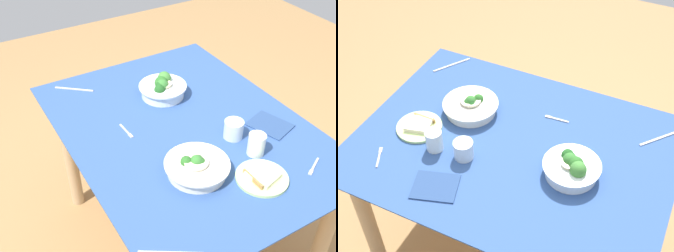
{
  "view_description": "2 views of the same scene",
  "coord_description": "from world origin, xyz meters",
  "views": [
    {
      "loc": [
        1.21,
        -0.8,
        1.88
      ],
      "look_at": [
        0.0,
        -0.09,
        0.82
      ],
      "focal_mm": 44.6,
      "sensor_mm": 36.0,
      "label": 1
    },
    {
      "loc": [
        -0.55,
        1.23,
        2.16
      ],
      "look_at": [
        0.06,
        -0.06,
        0.82
      ],
      "focal_mm": 49.18,
      "sensor_mm": 36.0,
      "label": 2
    }
  ],
  "objects": [
    {
      "name": "table_knife_right",
      "position": [
        -0.54,
        -0.31,
        0.78
      ],
      "size": [
        0.13,
        0.16,
        0.0
      ],
      "primitive_type": "cube",
      "rotation": [
        0.0,
        0.0,
        4.01
      ],
      "color": "#B7B7BC",
      "rests_on": "dining_table"
    },
    {
      "name": "water_glass_center",
      "position": [
        0.16,
        0.14,
        0.81
      ],
      "size": [
        0.08,
        0.08,
        0.08
      ],
      "primitive_type": "cylinder",
      "color": "silver",
      "rests_on": "dining_table"
    },
    {
      "name": "fork_by_near_bowl",
      "position": [
        -0.1,
        -0.23,
        0.78
      ],
      "size": [
        0.11,
        0.02,
        0.0
      ],
      "rotation": [
        0.0,
        0.0,
        0.05
      ],
      "color": "#B7B7BC",
      "rests_on": "dining_table"
    },
    {
      "name": "ground_plane",
      "position": [
        0.0,
        0.0,
        0.0
      ],
      "size": [
        6.0,
        6.0,
        0.0
      ],
      "primitive_type": "plane",
      "color": "#9E7547"
    },
    {
      "name": "broccoli_bowl_far",
      "position": [
        -0.27,
        0.04,
        0.82
      ],
      "size": [
        0.23,
        0.23,
        0.11
      ],
      "color": "white",
      "rests_on": "dining_table"
    },
    {
      "name": "table_knife_left",
      "position": [
        0.53,
        -0.39,
        0.78
      ],
      "size": [
        0.12,
        0.18,
        0.0
      ],
      "primitive_type": "cube",
      "rotation": [
        0.0,
        0.0,
        4.15
      ],
      "color": "#B7B7BC",
      "rests_on": "dining_table"
    },
    {
      "name": "bread_side_plate",
      "position": [
        0.42,
        0.07,
        0.79
      ],
      "size": [
        0.2,
        0.2,
        0.03
      ],
      "color": "#B7D684",
      "rests_on": "dining_table"
    },
    {
      "name": "broccoli_bowl_near",
      "position": [
        0.27,
        -0.12,
        0.81
      ],
      "size": [
        0.25,
        0.25,
        0.09
      ],
      "color": "silver",
      "rests_on": "dining_table"
    },
    {
      "name": "dining_table",
      "position": [
        0.0,
        0.0,
        0.65
      ],
      "size": [
        1.32,
        0.99,
        0.77
      ],
      "color": "#2D4C84",
      "rests_on": "ground_plane"
    },
    {
      "name": "napkin_folded_upper",
      "position": [
        0.18,
        0.33,
        0.78
      ],
      "size": [
        0.21,
        0.19,
        0.01
      ],
      "primitive_type": "cube",
      "rotation": [
        0.0,
        0.0,
        0.31
      ],
      "color": "navy",
      "rests_on": "dining_table"
    },
    {
      "name": "water_glass_side",
      "position": [
        0.29,
        0.15,
        0.82
      ],
      "size": [
        0.07,
        0.07,
        0.09
      ],
      "primitive_type": "cylinder",
      "color": "silver",
      "rests_on": "dining_table"
    },
    {
      "name": "fork_by_far_bowl",
      "position": [
        0.47,
        0.29,
        0.78
      ],
      "size": [
        0.06,
        0.1,
        0.0
      ],
      "rotation": [
        0.0,
        0.0,
        5.19
      ],
      "color": "#B7B7BC",
      "rests_on": "dining_table"
    }
  ]
}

